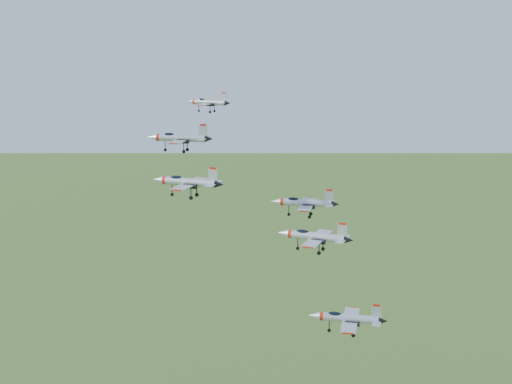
% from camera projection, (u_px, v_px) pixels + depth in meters
% --- Properties ---
extents(jet_lead, '(10.65, 8.75, 2.85)m').
position_uv_depth(jet_lead, '(208.00, 102.00, 153.21)').
color(jet_lead, '#AFB6BD').
extents(jet_left_high, '(13.06, 11.09, 3.54)m').
position_uv_depth(jet_left_high, '(179.00, 138.00, 137.35)').
color(jet_left_high, '#AFB6BD').
extents(jet_right_high, '(13.19, 10.99, 3.53)m').
position_uv_depth(jet_right_high, '(187.00, 182.00, 120.26)').
color(jet_right_high, '#AFB6BD').
extents(jet_left_low, '(13.58, 11.55, 3.69)m').
position_uv_depth(jet_left_low, '(304.00, 203.00, 141.15)').
color(jet_left_low, '#AFB6BD').
extents(jet_right_low, '(12.77, 10.60, 3.41)m').
position_uv_depth(jet_right_low, '(314.00, 236.00, 114.65)').
color(jet_right_low, '#AFB6BD').
extents(jet_trail, '(13.76, 11.68, 3.73)m').
position_uv_depth(jet_trail, '(347.00, 318.00, 124.47)').
color(jet_trail, '#AFB6BD').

